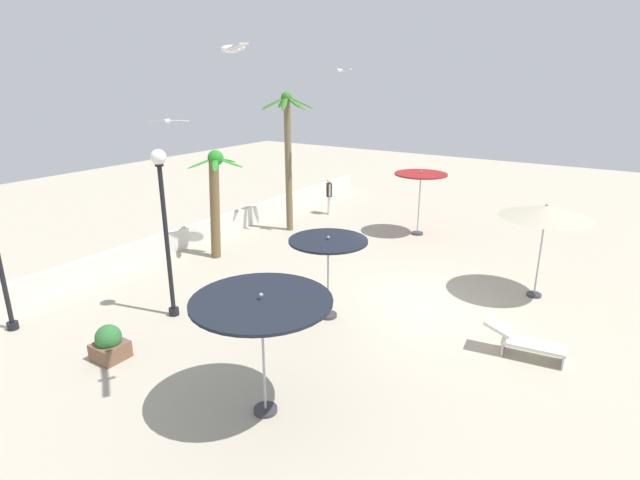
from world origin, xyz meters
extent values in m
plane|color=#B2A893|center=(0.00, 0.00, 0.00)|extent=(56.00, 56.00, 0.00)
cube|color=silver|center=(0.00, 9.49, 0.40)|extent=(25.20, 0.30, 0.80)
cylinder|color=#333338|center=(6.46, 2.64, 0.04)|extent=(0.48, 0.48, 0.08)
cylinder|color=#A5A5AD|center=(6.46, 2.64, 1.28)|extent=(0.05, 0.05, 2.56)
cylinder|color=maroon|center=(6.46, 2.64, 2.54)|extent=(2.12, 2.12, 0.06)
sphere|color=#99999E|center=(6.46, 2.64, 2.65)|extent=(0.08, 0.08, 0.08)
cylinder|color=#333338|center=(2.54, -2.72, 0.04)|extent=(0.43, 0.43, 0.08)
cylinder|color=#A5A5AD|center=(2.54, -2.72, 1.25)|extent=(0.05, 0.05, 2.51)
cone|color=#B7AD93|center=(2.54, -2.72, 2.63)|extent=(2.59, 2.59, 0.35)
sphere|color=#99999E|center=(2.54, -2.72, 2.82)|extent=(0.08, 0.08, 0.08)
cylinder|color=#333338|center=(-6.14, 0.63, 0.04)|extent=(0.47, 0.47, 0.08)
cylinder|color=#A5A5AD|center=(-6.14, 0.63, 1.21)|extent=(0.05, 0.05, 2.42)
cylinder|color=black|center=(-6.14, 0.63, 2.40)|extent=(2.64, 2.64, 0.06)
sphere|color=#99999E|center=(-6.14, 0.63, 2.52)|extent=(0.08, 0.08, 0.08)
cylinder|color=#333338|center=(-1.98, 1.78, 0.04)|extent=(0.51, 0.51, 0.08)
cylinder|color=#A5A5AD|center=(-1.98, 1.78, 1.11)|extent=(0.05, 0.05, 2.22)
cylinder|color=black|center=(-1.98, 1.78, 2.20)|extent=(2.10, 2.10, 0.06)
sphere|color=#99999E|center=(-1.98, 1.78, 2.29)|extent=(0.08, 0.08, 0.08)
cylinder|color=brown|center=(-0.06, 7.76, 1.80)|extent=(0.54, 0.34, 3.61)
sphere|color=#278827|center=(0.14, 7.76, 3.59)|extent=(0.55, 0.55, 0.55)
ellipsoid|color=#278827|center=(0.66, 7.76, 3.45)|extent=(1.03, 0.20, 0.35)
ellipsoid|color=#278827|center=(0.33, 8.25, 3.45)|extent=(0.57, 1.03, 0.35)
ellipsoid|color=#278827|center=(-0.34, 7.99, 3.45)|extent=(1.01, 0.62, 0.35)
ellipsoid|color=#278827|center=(-0.26, 7.41, 3.45)|extent=(0.90, 0.83, 0.35)
ellipsoid|color=#278827|center=(0.29, 7.26, 3.45)|extent=(0.49, 1.04, 0.35)
cylinder|color=brown|center=(4.05, 7.51, 2.75)|extent=(0.31, 0.28, 5.51)
sphere|color=#316D25|center=(4.02, 7.51, 5.50)|extent=(0.45, 0.45, 0.45)
ellipsoid|color=#316D25|center=(4.59, 7.59, 5.29)|extent=(1.10, 0.35, 0.54)
ellipsoid|color=#316D25|center=(4.35, 7.98, 5.29)|extent=(0.79, 0.99, 0.54)
ellipsoid|color=#316D25|center=(3.91, 8.07, 5.29)|extent=(0.40, 1.10, 0.54)
ellipsoid|color=#316D25|center=(3.50, 7.76, 5.29)|extent=(1.06, 0.66, 0.54)
ellipsoid|color=#316D25|center=(3.51, 7.23, 5.29)|extent=(1.05, 0.68, 0.54)
ellipsoid|color=#316D25|center=(3.89, 6.94, 5.29)|extent=(0.44, 1.09, 0.54)
ellipsoid|color=#316D25|center=(4.43, 7.10, 5.29)|extent=(0.91, 0.90, 0.54)
cylinder|color=black|center=(-7.08, 8.32, 0.10)|extent=(0.28, 0.28, 0.20)
cylinder|color=black|center=(-7.08, 8.32, 1.55)|extent=(0.12, 0.12, 3.10)
cylinder|color=black|center=(-4.22, 5.42, 0.10)|extent=(0.28, 0.28, 0.20)
cylinder|color=black|center=(-4.22, 5.42, 2.09)|extent=(0.12, 0.12, 4.18)
cylinder|color=black|center=(-4.22, 5.42, 4.18)|extent=(0.22, 0.22, 0.06)
sphere|color=white|center=(-4.22, 5.42, 4.38)|extent=(0.40, 0.40, 0.40)
cube|color=#B7B7BC|center=(-1.12, -4.03, 0.17)|extent=(0.55, 0.10, 0.35)
cube|color=#B7B7BC|center=(-1.26, -2.74, 0.17)|extent=(0.55, 0.10, 0.35)
cube|color=silver|center=(-1.19, -3.39, 0.35)|extent=(0.70, 1.45, 0.08)
cube|color=silver|center=(-1.28, -2.57, 0.65)|extent=(0.62, 0.69, 0.32)
cylinder|color=silver|center=(7.13, 7.42, 0.43)|extent=(0.12, 0.12, 0.87)
cylinder|color=silver|center=(7.26, 7.51, 0.43)|extent=(0.12, 0.12, 0.87)
cube|color=#26262D|center=(7.19, 7.46, 1.18)|extent=(0.43, 0.41, 0.62)
sphere|color=beige|center=(7.19, 7.46, 1.60)|extent=(0.24, 0.24, 0.24)
cylinder|color=beige|center=(7.01, 7.32, 1.21)|extent=(0.08, 0.08, 0.55)
cylinder|color=beige|center=(7.38, 7.61, 1.21)|extent=(0.08, 0.08, 0.55)
ellipsoid|color=white|center=(4.42, 5.27, 6.51)|extent=(0.33, 0.14, 0.12)
sphere|color=white|center=(4.25, 5.28, 6.54)|extent=(0.10, 0.10, 0.10)
cube|color=silver|center=(4.41, 5.04, 6.53)|extent=(0.16, 0.47, 0.10)
cube|color=silver|center=(4.44, 5.50, 6.53)|extent=(0.16, 0.47, 0.04)
ellipsoid|color=white|center=(-1.40, 8.23, 4.93)|extent=(0.34, 0.23, 0.12)
sphere|color=white|center=(-1.56, 8.17, 4.96)|extent=(0.10, 0.10, 0.10)
cube|color=silver|center=(-1.27, 7.91, 4.95)|extent=(0.39, 0.70, 0.03)
cube|color=silver|center=(-1.53, 8.55, 4.95)|extent=(0.39, 0.69, 0.12)
ellipsoid|color=white|center=(-6.39, 0.82, 6.71)|extent=(0.33, 0.27, 0.12)
sphere|color=white|center=(-6.24, 0.73, 6.74)|extent=(0.10, 0.10, 0.10)
cube|color=silver|center=(-6.20, 1.12, 6.73)|extent=(0.49, 0.67, 0.06)
cube|color=silver|center=(-6.57, 0.52, 6.73)|extent=(0.49, 0.67, 0.07)
cube|color=brown|center=(-6.57, 4.91, 0.20)|extent=(0.70, 0.70, 0.40)
sphere|color=#2D6B33|center=(-6.57, 4.91, 0.55)|extent=(0.60, 0.60, 0.60)
camera|label=1|loc=(-12.54, -4.80, 6.31)|focal=28.06mm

